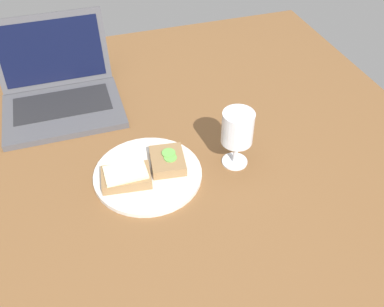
{
  "coord_description": "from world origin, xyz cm",
  "views": [
    {
      "loc": [
        -17.54,
        -74.23,
        75.08
      ],
      "look_at": [
        4.86,
        -4.03,
        8.0
      ],
      "focal_mm": 40.0,
      "sensor_mm": 36.0,
      "label": 1
    }
  ],
  "objects_px": {
    "plate": "(148,174)",
    "sandwich_with_cucumber": "(168,160)",
    "laptop": "(60,92)",
    "sandwich_with_cheese": "(126,176)",
    "wine_glass": "(237,131)"
  },
  "relations": [
    {
      "from": "sandwich_with_cheese",
      "to": "sandwich_with_cucumber",
      "type": "height_order",
      "value": "sandwich_with_cheese"
    },
    {
      "from": "wine_glass",
      "to": "laptop",
      "type": "xyz_separation_m",
      "value": [
        -0.38,
        0.37,
        -0.06
      ]
    },
    {
      "from": "sandwich_with_cheese",
      "to": "wine_glass",
      "type": "bearing_deg",
      "value": -1.2
    },
    {
      "from": "plate",
      "to": "laptop",
      "type": "xyz_separation_m",
      "value": [
        -0.17,
        0.35,
        0.04
      ]
    },
    {
      "from": "plate",
      "to": "wine_glass",
      "type": "bearing_deg",
      "value": -4.87
    },
    {
      "from": "sandwich_with_cheese",
      "to": "sandwich_with_cucumber",
      "type": "distance_m",
      "value": 0.11
    },
    {
      "from": "sandwich_with_cucumber",
      "to": "laptop",
      "type": "xyz_separation_m",
      "value": [
        -0.22,
        0.34,
        0.02
      ]
    },
    {
      "from": "sandwich_with_cheese",
      "to": "laptop",
      "type": "height_order",
      "value": "laptop"
    },
    {
      "from": "sandwich_with_cucumber",
      "to": "laptop",
      "type": "height_order",
      "value": "laptop"
    },
    {
      "from": "plate",
      "to": "sandwich_with_cheese",
      "type": "xyz_separation_m",
      "value": [
        -0.05,
        -0.01,
        0.02
      ]
    },
    {
      "from": "sandwich_with_cheese",
      "to": "laptop",
      "type": "bearing_deg",
      "value": 107.25
    },
    {
      "from": "wine_glass",
      "to": "laptop",
      "type": "distance_m",
      "value": 0.54
    },
    {
      "from": "sandwich_with_cheese",
      "to": "wine_glass",
      "type": "distance_m",
      "value": 0.28
    },
    {
      "from": "plate",
      "to": "sandwich_with_cucumber",
      "type": "height_order",
      "value": "sandwich_with_cucumber"
    },
    {
      "from": "laptop",
      "to": "sandwich_with_cucumber",
      "type": "bearing_deg",
      "value": -57.39
    }
  ]
}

